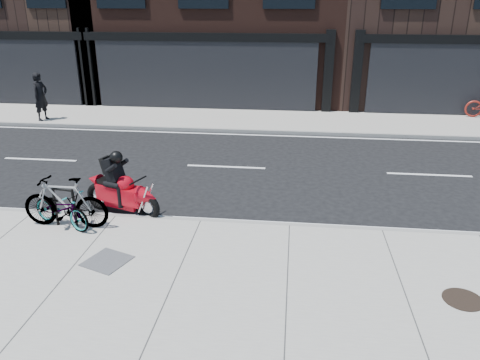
# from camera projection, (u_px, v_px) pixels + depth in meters

# --- Properties ---
(ground) EXTENTS (120.00, 120.00, 0.00)m
(ground) POSITION_uv_depth(u_px,v_px,m) (215.00, 192.00, 12.44)
(ground) COLOR black
(ground) RESTS_ON ground
(sidewalk_near) EXTENTS (60.00, 6.00, 0.13)m
(sidewalk_near) POSITION_uv_depth(u_px,v_px,m) (166.00, 304.00, 7.79)
(sidewalk_near) COLOR gray
(sidewalk_near) RESTS_ON ground
(sidewalk_far) EXTENTS (60.00, 3.50, 0.13)m
(sidewalk_far) POSITION_uv_depth(u_px,v_px,m) (246.00, 120.00, 19.59)
(sidewalk_far) COLOR gray
(sidewalk_far) RESTS_ON ground
(bike_rack) EXTENTS (0.54, 0.14, 0.90)m
(bike_rack) POSITION_uv_depth(u_px,v_px,m) (64.00, 204.00, 10.10)
(bike_rack) COLOR black
(bike_rack) RESTS_ON sidewalk_near
(bicycle_front) EXTENTS (1.69, 1.13, 0.84)m
(bicycle_front) POSITION_uv_depth(u_px,v_px,m) (61.00, 209.00, 10.15)
(bicycle_front) COLOR gray
(bicycle_front) RESTS_ON sidewalk_near
(bicycle_rear) EXTENTS (1.92, 0.56, 1.15)m
(bicycle_rear) POSITION_uv_depth(u_px,v_px,m) (65.00, 202.00, 10.08)
(bicycle_rear) COLOR gray
(bicycle_rear) RESTS_ON sidewalk_near
(motorcycle) EXTENTS (2.04, 1.04, 1.58)m
(motorcycle) POSITION_uv_depth(u_px,v_px,m) (124.00, 190.00, 10.90)
(motorcycle) COLOR black
(motorcycle) RESTS_ON ground
(pedestrian) EXTENTS (0.63, 0.80, 1.93)m
(pedestrian) POSITION_uv_depth(u_px,v_px,m) (41.00, 97.00, 18.95)
(pedestrian) COLOR black
(pedestrian) RESTS_ON sidewalk_far
(manhole_cover) EXTENTS (0.85, 0.85, 0.02)m
(manhole_cover) POSITION_uv_depth(u_px,v_px,m) (463.00, 299.00, 7.77)
(manhole_cover) COLOR black
(manhole_cover) RESTS_ON sidewalk_near
(utility_grate) EXTENTS (0.97, 0.97, 0.02)m
(utility_grate) POSITION_uv_depth(u_px,v_px,m) (107.00, 261.00, 8.92)
(utility_grate) COLOR #424244
(utility_grate) RESTS_ON sidewalk_near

